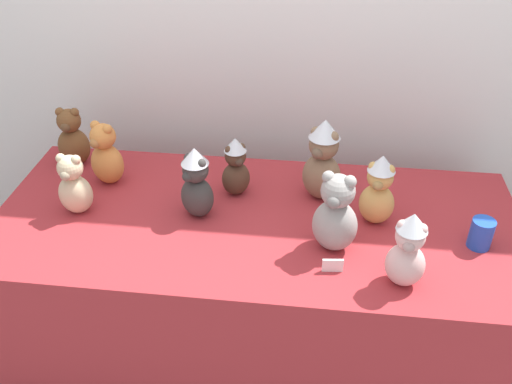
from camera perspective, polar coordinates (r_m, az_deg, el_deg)
The scene contains 13 objects.
wall_back at distance 2.45m, azimuth 2.01°, elevation 18.12°, with size 7.00×0.08×2.60m, color white.
display_table at distance 2.33m, azimuth -0.00°, elevation -9.84°, with size 1.98×0.87×0.72m, color maroon.
teddy_bear_mocha at distance 2.13m, azimuth 6.84°, elevation 3.20°, with size 0.19×0.18×0.34m.
teddy_bear_ginger at distance 2.31m, azimuth -15.14°, elevation 3.66°, with size 0.17×0.16×0.27m.
teddy_bear_chestnut at distance 2.48m, azimuth -18.30°, elevation 5.23°, with size 0.14×0.12×0.26m.
teddy_bear_blush at distance 1.80m, azimuth 15.28°, elevation -5.83°, with size 0.14×0.13×0.28m.
teddy_bear_honey at distance 2.05m, azimuth 12.43°, elevation 0.15°, with size 0.15×0.14×0.28m.
teddy_bear_charcoal at distance 2.04m, azimuth -6.14°, elevation 0.88°, with size 0.17×0.16×0.29m.
teddy_bear_cocoa at distance 2.16m, azimuth -2.09°, elevation 2.56°, with size 0.15×0.14×0.25m.
teddy_bear_ash at distance 1.89m, azimuth 8.16°, elevation -2.33°, with size 0.19×0.17×0.30m.
teddy_bear_sand at distance 2.17m, azimuth -18.16°, elevation 0.60°, with size 0.13×0.12×0.25m.
party_cup_blue at distance 2.08m, azimuth 22.08°, elevation -3.97°, with size 0.08×0.08×0.11m, color blue.
name_card_front_left at distance 1.87m, azimuth 7.87°, elevation -7.47°, with size 0.07×0.01×0.05m, color white.
Camera 1 is at (0.20, -1.41, 1.98)m, focal length 39.01 mm.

